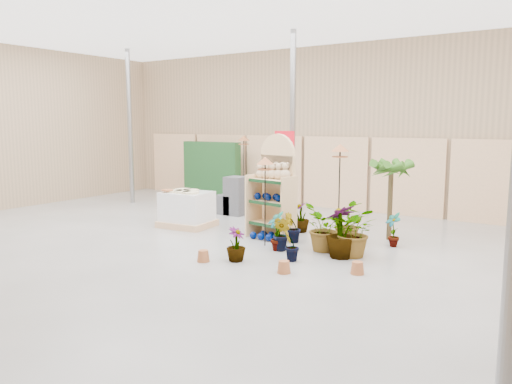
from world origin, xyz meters
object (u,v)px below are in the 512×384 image
at_px(pallet_stack, 187,209).
at_px(potted_plant_2, 324,228).
at_px(display_shelf, 275,190).
at_px(bird_table_front, 265,164).

bearing_deg(pallet_stack, potted_plant_2, -10.62).
xyz_separation_m(display_shelf, bird_table_front, (0.29, -0.84, 0.62)).
bearing_deg(display_shelf, potted_plant_2, -13.17).
height_order(pallet_stack, potted_plant_2, potted_plant_2).
bearing_deg(pallet_stack, display_shelf, 2.09).
relative_size(bird_table_front, potted_plant_2, 1.94).
relative_size(pallet_stack, potted_plant_2, 1.37).
bearing_deg(potted_plant_2, display_shelf, 157.17).
distance_m(display_shelf, bird_table_front, 1.08).
bearing_deg(potted_plant_2, pallet_stack, 175.24).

